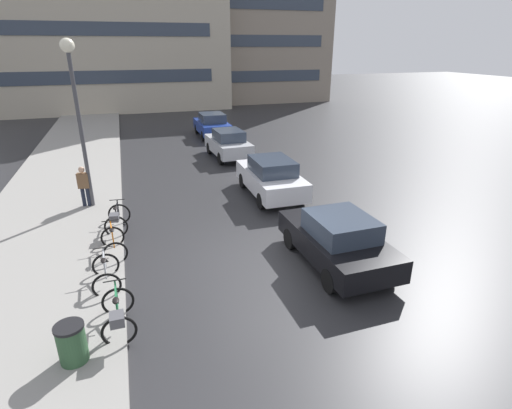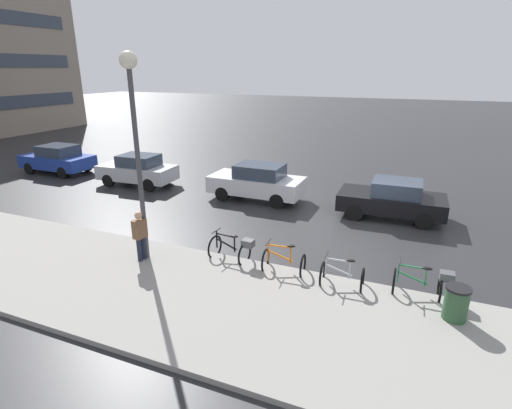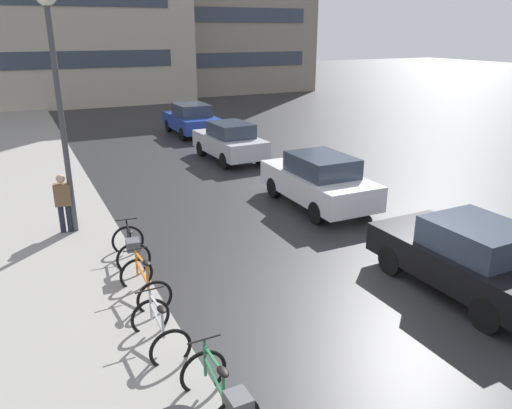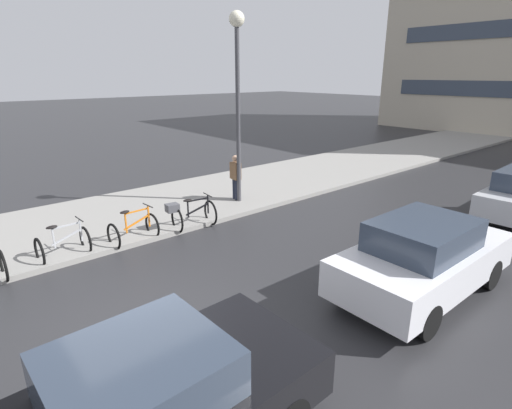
{
  "view_description": "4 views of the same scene",
  "coord_description": "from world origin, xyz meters",
  "px_view_note": "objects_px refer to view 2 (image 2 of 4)",
  "views": [
    {
      "loc": [
        -3.1,
        -9.71,
        5.86
      ],
      "look_at": [
        0.71,
        1.99,
        0.93
      ],
      "focal_mm": 28.0,
      "sensor_mm": 36.0,
      "label": 1
    },
    {
      "loc": [
        -13.62,
        -1.59,
        5.65
      ],
      "look_at": [
        -0.59,
        3.8,
        0.81
      ],
      "focal_mm": 28.0,
      "sensor_mm": 36.0,
      "label": 2
    },
    {
      "loc": [
        -5.71,
        -7.2,
        5.1
      ],
      "look_at": [
        -0.56,
        3.36,
        0.98
      ],
      "focal_mm": 35.0,
      "sensor_mm": 36.0,
      "label": 3
    },
    {
      "loc": [
        5.66,
        -2.26,
        4.3
      ],
      "look_at": [
        -1.74,
        4.03,
        1.1
      ],
      "focal_mm": 28.0,
      "sensor_mm": 36.0,
      "label": 4
    }
  ],
  "objects_px": {
    "trash_bin": "(456,306)",
    "car_silver": "(138,170)",
    "car_black": "(392,199)",
    "car_blue": "(58,159)",
    "bicycle_nearest": "(423,282)",
    "pedestrian": "(140,235)",
    "bicycle_farthest": "(233,248)",
    "streetlamp": "(134,119)",
    "car_white": "(257,182)",
    "bicycle_second": "(342,276)",
    "bicycle_third": "(284,262)"
  },
  "relations": [
    {
      "from": "bicycle_farthest",
      "to": "trash_bin",
      "type": "bearing_deg",
      "value": -97.75
    },
    {
      "from": "car_black",
      "to": "streetlamp",
      "type": "bearing_deg",
      "value": 136.1
    },
    {
      "from": "bicycle_farthest",
      "to": "streetlamp",
      "type": "distance_m",
      "value": 4.66
    },
    {
      "from": "car_silver",
      "to": "streetlamp",
      "type": "relative_size",
      "value": 0.64
    },
    {
      "from": "bicycle_farthest",
      "to": "trash_bin",
      "type": "distance_m",
      "value": 6.11
    },
    {
      "from": "car_blue",
      "to": "streetlamp",
      "type": "xyz_separation_m",
      "value": [
        -7.14,
        -11.42,
        3.52
      ]
    },
    {
      "from": "car_black",
      "to": "trash_bin",
      "type": "bearing_deg",
      "value": -163.88
    },
    {
      "from": "bicycle_third",
      "to": "car_black",
      "type": "relative_size",
      "value": 0.3
    },
    {
      "from": "car_black",
      "to": "car_white",
      "type": "relative_size",
      "value": 0.97
    },
    {
      "from": "car_blue",
      "to": "trash_bin",
      "type": "relative_size",
      "value": 4.21
    },
    {
      "from": "trash_bin",
      "to": "streetlamp",
      "type": "bearing_deg",
      "value": 90.56
    },
    {
      "from": "car_silver",
      "to": "trash_bin",
      "type": "bearing_deg",
      "value": -115.35
    },
    {
      "from": "bicycle_nearest",
      "to": "bicycle_third",
      "type": "bearing_deg",
      "value": 91.89
    },
    {
      "from": "bicycle_farthest",
      "to": "car_black",
      "type": "bearing_deg",
      "value": -34.54
    },
    {
      "from": "car_blue",
      "to": "bicycle_nearest",
      "type": "bearing_deg",
      "value": -107.88
    },
    {
      "from": "car_silver",
      "to": "car_blue",
      "type": "bearing_deg",
      "value": 86.7
    },
    {
      "from": "car_blue",
      "to": "pedestrian",
      "type": "height_order",
      "value": "pedestrian"
    },
    {
      "from": "pedestrian",
      "to": "car_blue",
      "type": "bearing_deg",
      "value": 57.19
    },
    {
      "from": "bicycle_third",
      "to": "streetlamp",
      "type": "distance_m",
      "value": 5.76
    },
    {
      "from": "bicycle_nearest",
      "to": "car_blue",
      "type": "height_order",
      "value": "car_blue"
    },
    {
      "from": "bicycle_second",
      "to": "car_silver",
      "type": "height_order",
      "value": "car_silver"
    },
    {
      "from": "bicycle_second",
      "to": "bicycle_third",
      "type": "height_order",
      "value": "bicycle_third"
    },
    {
      "from": "bicycle_farthest",
      "to": "streetlamp",
      "type": "height_order",
      "value": "streetlamp"
    },
    {
      "from": "car_silver",
      "to": "trash_bin",
      "type": "distance_m",
      "value": 15.71
    },
    {
      "from": "car_black",
      "to": "streetlamp",
      "type": "distance_m",
      "value": 10.15
    },
    {
      "from": "car_silver",
      "to": "bicycle_farthest",
      "type": "bearing_deg",
      "value": -125.92
    },
    {
      "from": "car_blue",
      "to": "car_silver",
      "type": "bearing_deg",
      "value": -93.3
    },
    {
      "from": "bicycle_second",
      "to": "car_black",
      "type": "xyz_separation_m",
      "value": [
        6.23,
        -0.75,
        0.37
      ]
    },
    {
      "from": "car_blue",
      "to": "streetlamp",
      "type": "bearing_deg",
      "value": -122.02
    },
    {
      "from": "bicycle_nearest",
      "to": "car_white",
      "type": "xyz_separation_m",
      "value": [
        6.05,
        7.06,
        0.33
      ]
    },
    {
      "from": "pedestrian",
      "to": "car_black",
      "type": "bearing_deg",
      "value": -43.12
    },
    {
      "from": "bicycle_nearest",
      "to": "car_black",
      "type": "xyz_separation_m",
      "value": [
        5.93,
        1.25,
        0.28
      ]
    },
    {
      "from": "car_white",
      "to": "pedestrian",
      "type": "xyz_separation_m",
      "value": [
        -7.19,
        0.81,
        0.14
      ]
    },
    {
      "from": "bicycle_third",
      "to": "car_black",
      "type": "bearing_deg",
      "value": -22.02
    },
    {
      "from": "bicycle_farthest",
      "to": "car_white",
      "type": "distance_m",
      "value": 6.32
    },
    {
      "from": "pedestrian",
      "to": "bicycle_farthest",
      "type": "bearing_deg",
      "value": -66.11
    },
    {
      "from": "bicycle_second",
      "to": "car_blue",
      "type": "relative_size",
      "value": 0.28
    },
    {
      "from": "car_silver",
      "to": "streetlamp",
      "type": "height_order",
      "value": "streetlamp"
    },
    {
      "from": "bicycle_second",
      "to": "trash_bin",
      "type": "relative_size",
      "value": 1.2
    },
    {
      "from": "streetlamp",
      "to": "trash_bin",
      "type": "xyz_separation_m",
      "value": [
        0.08,
        -8.55,
        -3.83
      ]
    },
    {
      "from": "bicycle_second",
      "to": "pedestrian",
      "type": "xyz_separation_m",
      "value": [
        -0.83,
        5.87,
        0.56
      ]
    },
    {
      "from": "bicycle_second",
      "to": "bicycle_third",
      "type": "relative_size",
      "value": 0.94
    },
    {
      "from": "bicycle_farthest",
      "to": "pedestrian",
      "type": "distance_m",
      "value": 2.8
    },
    {
      "from": "pedestrian",
      "to": "trash_bin",
      "type": "relative_size",
      "value": 1.76
    },
    {
      "from": "bicycle_third",
      "to": "car_blue",
      "type": "relative_size",
      "value": 0.3
    },
    {
      "from": "car_white",
      "to": "bicycle_farthest",
      "type": "bearing_deg",
      "value": -164.26
    },
    {
      "from": "trash_bin",
      "to": "car_silver",
      "type": "bearing_deg",
      "value": 64.65
    },
    {
      "from": "bicycle_farthest",
      "to": "streetlamp",
      "type": "relative_size",
      "value": 0.23
    },
    {
      "from": "bicycle_nearest",
      "to": "bicycle_farthest",
      "type": "relative_size",
      "value": 1.0
    },
    {
      "from": "bicycle_nearest",
      "to": "bicycle_second",
      "type": "distance_m",
      "value": 2.03
    }
  ]
}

